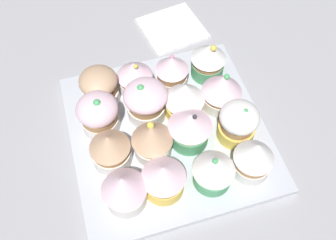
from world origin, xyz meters
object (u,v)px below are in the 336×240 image
object	(u,v)px
cupcake_1	(238,123)
napkin	(172,27)
cupcake_2	(222,90)
cupcake_7	(172,71)
cupcake_8	(163,178)
cupcake_12	(124,189)
cupcake_5	(190,127)
cupcake_3	(208,60)
cupcake_10	(146,101)
cupcake_11	(135,76)
cupcake_4	(214,169)
cupcake_9	(152,140)
cupcake_6	(185,99)
cupcake_15	(99,87)
cupcake_0	(254,157)
cupcake_13	(110,149)
cupcake_14	(99,114)
baking_tray	(168,132)

from	to	relation	value
cupcake_1	napkin	distance (cm)	27.43
cupcake_2	cupcake_7	bearing A→B (deg)	46.39
cupcake_8	cupcake_12	bearing A→B (deg)	92.64
cupcake_1	cupcake_5	distance (cm)	7.36
cupcake_3	cupcake_10	world-z (taller)	cupcake_10
cupcake_2	cupcake_11	distance (cm)	14.47
cupcake_4	cupcake_9	size ratio (longest dim) A/B	0.94
napkin	cupcake_9	bearing A→B (deg)	157.11
cupcake_9	napkin	bearing A→B (deg)	-22.89
cupcake_2	cupcake_9	world-z (taller)	same
cupcake_4	cupcake_11	xyz separation A→B (cm)	(19.65, 6.62, -0.26)
cupcake_5	cupcake_10	distance (cm)	8.24
cupcake_7	napkin	world-z (taller)	cupcake_7
cupcake_8	cupcake_10	xyz separation A→B (cm)	(13.04, -0.90, 0.35)
napkin	cupcake_8	bearing A→B (deg)	161.01
cupcake_1	cupcake_9	world-z (taller)	cupcake_9
cupcake_1	cupcake_7	world-z (taller)	cupcake_1
cupcake_9	cupcake_1	bearing A→B (deg)	-93.03
cupcake_3	cupcake_4	distance (cm)	20.33
cupcake_4	cupcake_6	distance (cm)	12.44
cupcake_15	napkin	size ratio (longest dim) A/B	0.59
cupcake_5	cupcake_11	distance (cm)	13.42
cupcake_0	cupcake_1	size ratio (longest dim) A/B	1.00
cupcake_5	cupcake_13	xyz separation A→B (cm)	(0.02, 12.20, -0.37)
cupcake_0	cupcake_12	size ratio (longest dim) A/B	1.02
cupcake_2	cupcake_15	bearing A→B (deg)	70.55
cupcake_5	cupcake_11	world-z (taller)	cupcake_5
cupcake_14	napkin	bearing A→B (deg)	-42.53
baking_tray	cupcake_10	xyz separation A→B (cm)	(3.82, 2.49, 4.40)
cupcake_14	cupcake_7	bearing A→B (deg)	-69.51
cupcake_7	cupcake_13	distance (cm)	17.09
cupcake_2	cupcake_4	xyz separation A→B (cm)	(-12.58, 6.00, -0.14)
cupcake_4	baking_tray	bearing A→B (deg)	20.45
cupcake_7	cupcake_14	world-z (taller)	cupcake_14
cupcake_4	cupcake_15	distance (cm)	22.95
cupcake_0	cupcake_5	distance (cm)	10.26
cupcake_0	cupcake_2	bearing A→B (deg)	0.20
cupcake_5	cupcake_9	distance (cm)	6.03
cupcake_3	cupcake_12	size ratio (longest dim) A/B	1.03
cupcake_4	cupcake_0	bearing A→B (deg)	-89.44
cupcake_5	cupcake_8	xyz separation A→B (cm)	(-6.60, 6.05, -0.32)
cupcake_2	cupcake_15	xyz separation A→B (cm)	(6.58, 18.63, -0.37)
cupcake_4	cupcake_8	xyz separation A→B (cm)	(0.82, 7.14, -0.16)
cupcake_4	cupcake_14	size ratio (longest dim) A/B	0.97
cupcake_12	cupcake_15	bearing A→B (deg)	-0.26
cupcake_5	cupcake_1	bearing A→B (deg)	-99.53
cupcake_12	cupcake_4	bearing A→B (deg)	-92.55
cupcake_0	cupcake_12	world-z (taller)	cupcake_0
cupcake_0	cupcake_11	distance (cm)	23.33
cupcake_13	cupcake_7	bearing A→B (deg)	-48.50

